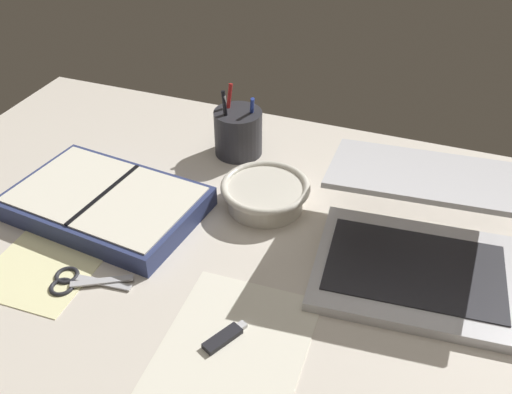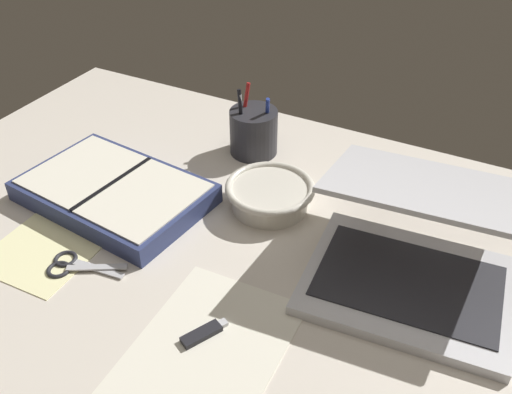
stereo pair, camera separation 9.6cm
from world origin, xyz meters
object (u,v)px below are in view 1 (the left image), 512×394
at_px(laptop, 420,238).
at_px(bowl, 267,194).
at_px(pen_cup, 238,132).
at_px(scissors, 74,281).
at_px(planner, 106,203).

height_order(laptop, bowl, laptop).
distance_m(pen_cup, scissors, 0.46).
bearing_deg(laptop, scissors, -159.50).
bearing_deg(pen_cup, laptop, -28.43).
bearing_deg(bowl, scissors, -126.47).
bearing_deg(bowl, pen_cup, 127.80).
bearing_deg(scissors, pen_cup, 59.81).
distance_m(bowl, planner, 0.29).
relative_size(planner, scissors, 2.77).
bearing_deg(planner, pen_cup, 67.75).
bearing_deg(pen_cup, planner, -118.36).
bearing_deg(laptop, bowl, 162.91).
bearing_deg(scissors, laptop, 7.41).
relative_size(pen_cup, planner, 0.41).
distance_m(bowl, scissors, 0.37).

